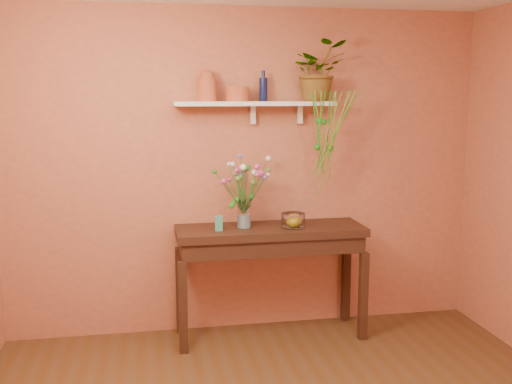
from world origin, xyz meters
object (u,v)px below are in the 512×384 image
blue_bottle (263,89)px  spider_plant (318,71)px  sideboard (270,243)px  terracotta_jug (207,86)px  bouquet (245,179)px  glass_vase (244,216)px  glass_bowl (293,221)px

blue_bottle → spider_plant: bearing=-6.3°
sideboard → blue_bottle: bearing=99.8°
terracotta_jug → blue_bottle: (0.46, 0.04, -0.02)m
spider_plant → bouquet: (-0.62, -0.10, -0.85)m
glass_vase → glass_bowl: glass_vase is taller
glass_bowl → terracotta_jug: bearing=164.7°
blue_bottle → glass_vase: blue_bottle is taller
glass_bowl → bouquet: bearing=169.6°
terracotta_jug → glass_vase: bearing=-23.2°
glass_vase → bouquet: 0.30m
sideboard → terracotta_jug: bearing=165.3°
sideboard → glass_bowl: glass_bowl is taller
blue_bottle → bouquet: bearing=-140.0°
sideboard → glass_vase: glass_vase is taller
sideboard → spider_plant: (0.41, 0.12, 1.39)m
sideboard → terracotta_jug: 1.36m
glass_vase → bouquet: bearing=24.7°
terracotta_jug → glass_bowl: size_ratio=1.28×
spider_plant → glass_vase: 1.32m
bouquet → spider_plant: bearing=9.2°
bouquet → glass_vase: bearing=-155.3°
terracotta_jug → glass_vase: 1.07m
blue_bottle → spider_plant: spider_plant is taller
blue_bottle → terracotta_jug: bearing=-175.4°
sideboard → spider_plant: bearing=15.8°
terracotta_jug → bouquet: bearing=-21.6°
blue_bottle → glass_vase: bearing=-140.7°
terracotta_jug → glass_bowl: 1.28m
glass_vase → bouquet: (0.01, 0.00, 0.30)m
terracotta_jug → blue_bottle: bearing=4.6°
glass_vase → glass_bowl: (0.39, -0.07, -0.04)m
sideboard → blue_bottle: (-0.03, 0.17, 1.24)m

